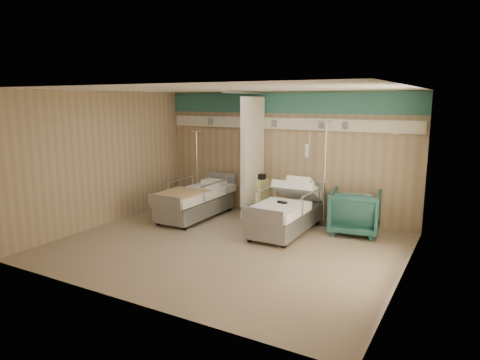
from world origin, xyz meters
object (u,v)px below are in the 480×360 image
bed_left (196,204)px  bedside_cabinet (256,196)px  visitor_armchair (355,212)px  iv_stand_left (197,192)px  iv_stand_right (323,205)px  bed_right (286,217)px

bed_left → bedside_cabinet: bedside_cabinet is taller
visitor_armchair → iv_stand_left: 3.90m
bedside_cabinet → iv_stand_left: iv_stand_left is taller
iv_stand_right → bed_right: bearing=-121.4°
iv_stand_left → iv_stand_right: bearing=1.1°
bed_right → iv_stand_right: bearing=58.6°
iv_stand_right → bed_left: bearing=-163.1°
bed_right → bed_left: size_ratio=1.00×
bed_right → bedside_cabinet: size_ratio=2.54×
visitor_armchair → bed_left: bearing=1.6°
bed_right → bedside_cabinet: bearing=142.0°
bed_right → bed_left: same height
iv_stand_left → bed_left: bearing=-57.6°
bed_left → iv_stand_right: size_ratio=0.98×
bed_right → iv_stand_left: (-2.68, 0.76, 0.07)m
visitor_armchair → bed_right: bearing=17.9°
bed_right → iv_stand_left: 2.79m
bed_right → visitor_armchair: size_ratio=2.25×
bedside_cabinet → iv_stand_right: 1.65m
iv_stand_left → bedside_cabinet: bearing=5.4°
bed_left → visitor_armchair: visitor_armchair is taller
iv_stand_right → iv_stand_left: (-3.18, -0.06, -0.07)m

